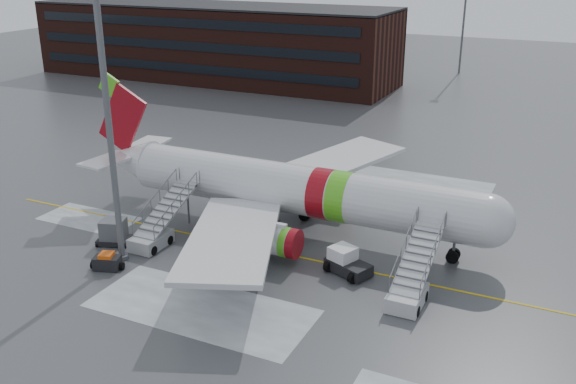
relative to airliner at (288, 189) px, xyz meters
The scene contains 9 objects.
ground 7.79m from the airliner, 26.14° to the right, with size 260.00×260.00×0.00m, color #494C4F.
airliner is the anchor object (origin of this frame).
airstair_fwd 13.54m from the airliner, 29.35° to the right, with size 2.05×7.70×3.48m.
airstair_aft 10.42m from the airliner, 139.93° to the right, with size 2.05×7.70×3.48m.
pushback_tug 8.66m from the airliner, 35.77° to the right, with size 3.51×3.13×1.78m.
uld_container 13.55m from the airliner, 143.46° to the right, with size 2.76×2.36×1.92m.
baggage_tractor 14.48m from the airliner, 126.35° to the right, with size 2.44×1.61×1.20m.
light_mast_near 16.40m from the airliner, 131.20° to the right, with size 1.20×1.20×26.16m.
terminal_building 64.81m from the airliner, 126.72° to the left, with size 62.00×16.11×12.30m.
Camera 1 is at (13.61, -38.79, 20.74)m, focal length 40.00 mm.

